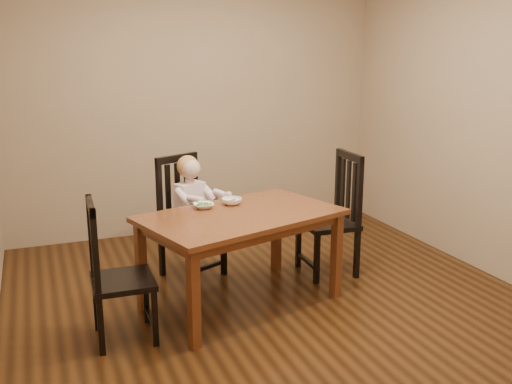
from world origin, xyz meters
name	(u,v)px	position (x,y,z in m)	size (l,w,h in m)	color
room	(271,129)	(0.00, 0.00, 1.35)	(4.01, 4.01, 2.71)	#45260E
dining_table	(241,224)	(-0.23, 0.02, 0.64)	(1.64, 1.25, 0.73)	#4F2412
chair_child	(188,219)	(-0.46, 0.75, 0.50)	(0.59, 0.58, 1.05)	black
chair_left	(115,274)	(-1.21, -0.21, 0.47)	(0.42, 0.44, 0.98)	black
chair_right	(334,216)	(0.74, 0.33, 0.51)	(0.46, 0.48, 1.07)	black
toddler	(191,204)	(-0.43, 0.70, 0.64)	(0.32, 0.40, 0.56)	white
bowl_peas	(204,206)	(-0.46, 0.25, 0.75)	(0.16, 0.16, 0.04)	white
bowl_veg	(232,201)	(-0.22, 0.28, 0.75)	(0.16, 0.16, 0.05)	white
fork	(201,204)	(-0.49, 0.22, 0.77)	(0.11, 0.08, 0.05)	silver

